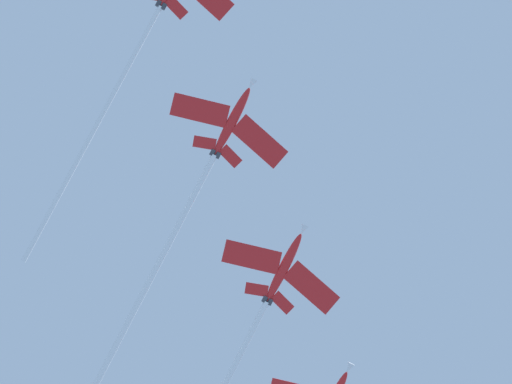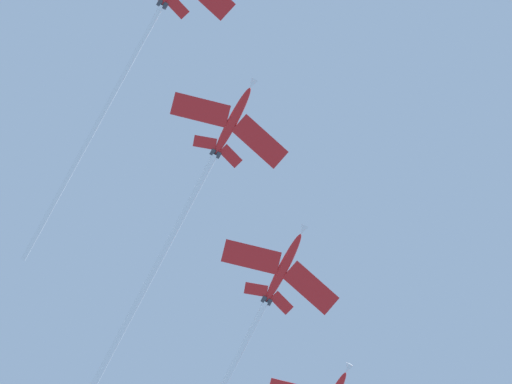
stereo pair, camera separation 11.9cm
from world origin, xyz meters
The scene contains 3 objects.
jet_lead centered at (-10.51, -6.99, 168.35)m, with size 56.62×22.55×10.63m.
jet_second centered at (14.23, -19.85, 165.44)m, with size 59.16×22.85×10.21m.
jet_third centered at (35.56, -33.06, 162.17)m, with size 62.76×23.52×11.88m.
Camera 1 is at (-7.79, -25.40, 1.60)m, focal length 73.88 mm.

